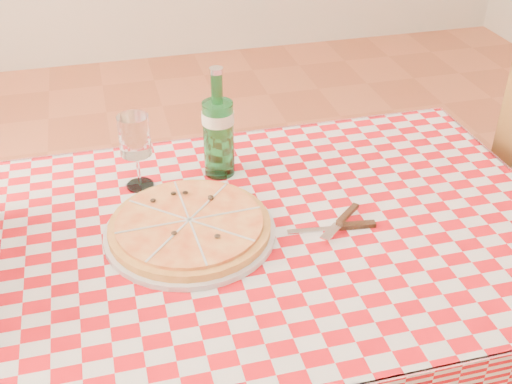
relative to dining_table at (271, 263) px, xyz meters
The scene contains 6 objects.
dining_table is the anchor object (origin of this frame).
tablecloth 0.09m from the dining_table, ahead, with size 1.30×0.90×0.01m, color #B50B13.
pizza_plate 0.22m from the dining_table, behind, with size 0.37×0.37×0.05m, color #CB8D43, non-canonical shape.
water_bottle 0.36m from the dining_table, 103.57° to the left, with size 0.08×0.08×0.28m, color #1A6A2E, non-canonical shape.
wine_glass 0.41m from the dining_table, 136.89° to the left, with size 0.07×0.07×0.19m, color white, non-canonical shape.
cutlery 0.18m from the dining_table, 15.66° to the right, with size 0.21×0.17×0.02m, color silver, non-canonical shape.
Camera 1 is at (-0.32, -1.08, 1.60)m, focal length 45.00 mm.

